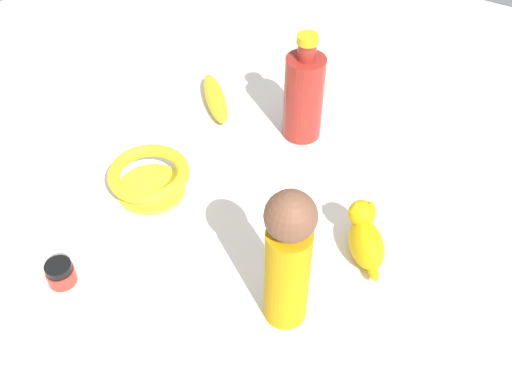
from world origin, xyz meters
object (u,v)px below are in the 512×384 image
at_px(bowl, 149,177).
at_px(person_figure_adult, 288,259).
at_px(banana, 215,98).
at_px(cat_figurine, 365,237).
at_px(bottle_tall, 304,95).
at_px(nail_polish_jar, 60,273).

xyz_separation_m(bowl, person_figure_adult, (0.10, 0.34, 0.09)).
bearing_deg(banana, bowl, 143.78).
xyz_separation_m(cat_figurine, person_figure_adult, (0.17, -0.05, 0.09)).
distance_m(cat_figurine, bottle_tall, 0.33).
height_order(banana, person_figure_adult, person_figure_adult).
relative_size(cat_figurine, nail_polish_jar, 2.36).
xyz_separation_m(bottle_tall, nail_polish_jar, (0.52, -0.15, -0.07)).
distance_m(person_figure_adult, nail_polish_jar, 0.37).
xyz_separation_m(person_figure_adult, bottle_tall, (-0.39, -0.18, -0.04)).
xyz_separation_m(banana, bowl, (0.27, 0.04, 0.01)).
bearing_deg(bottle_tall, cat_figurine, 46.55).
height_order(bowl, person_figure_adult, person_figure_adult).
bearing_deg(cat_figurine, nail_polish_jar, -51.87).
height_order(cat_figurine, bowl, cat_figurine).
bearing_deg(person_figure_adult, cat_figurine, 162.25).
relative_size(cat_figurine, banana, 0.63).
bearing_deg(person_figure_adult, nail_polish_jar, -67.86).
relative_size(bowl, person_figure_adult, 0.59).
bearing_deg(nail_polish_jar, person_figure_adult, 112.14).
distance_m(bottle_tall, nail_polish_jar, 0.55).
relative_size(bottle_tall, nail_polish_jar, 4.90).
distance_m(bowl, person_figure_adult, 0.36).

